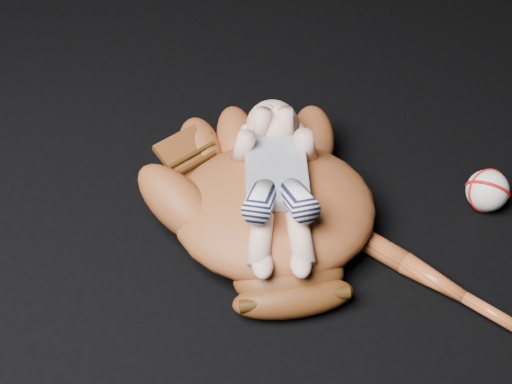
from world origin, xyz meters
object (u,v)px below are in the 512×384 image
at_px(newborn_baby, 277,182).
at_px(baseball_bat, 417,270).
at_px(baseball, 488,191).
at_px(baseball_glove, 274,201).

distance_m(newborn_baby, baseball_bat, 0.26).
distance_m(newborn_baby, baseball, 0.38).
bearing_deg(baseball_glove, newborn_baby, -73.55).
height_order(baseball_glove, baseball, baseball_glove).
xyz_separation_m(newborn_baby, baseball_bat, (0.20, -0.12, -0.11)).
bearing_deg(newborn_baby, baseball, 9.03).
height_order(baseball_glove, baseball_bat, baseball_glove).
height_order(newborn_baby, baseball_bat, newborn_baby).
xyz_separation_m(baseball_glove, baseball, (0.37, 0.01, -0.04)).
height_order(baseball_bat, baseball, baseball).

